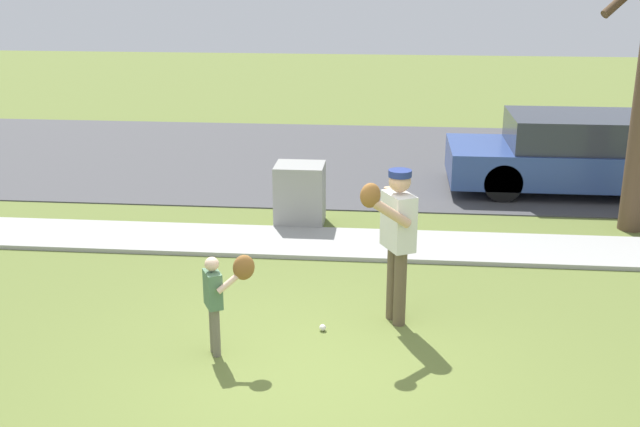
% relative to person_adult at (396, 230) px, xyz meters
% --- Properties ---
extents(ground_plane, '(48.00, 48.00, 0.00)m').
position_rel_person_adult_xyz_m(ground_plane, '(-0.86, 2.29, -1.09)').
color(ground_plane, olive).
extents(sidewalk_strip, '(36.00, 1.20, 0.06)m').
position_rel_person_adult_xyz_m(sidewalk_strip, '(-0.86, 2.39, -1.06)').
color(sidewalk_strip, '#A3A39E').
rests_on(sidewalk_strip, ground).
extents(road_surface, '(36.00, 6.80, 0.02)m').
position_rel_person_adult_xyz_m(road_surface, '(-0.86, 7.39, -1.08)').
color(road_surface, '#424244').
rests_on(road_surface, ground).
extents(person_adult, '(0.63, 0.84, 1.75)m').
position_rel_person_adult_xyz_m(person_adult, '(0.00, 0.00, 0.00)').
color(person_adult, brown).
rests_on(person_adult, ground).
extents(person_child, '(0.57, 0.34, 1.10)m').
position_rel_person_adult_xyz_m(person_child, '(-1.72, -0.90, -0.38)').
color(person_child, '#6B6656').
rests_on(person_child, ground).
extents(baseball, '(0.07, 0.07, 0.07)m').
position_rel_person_adult_xyz_m(baseball, '(-0.76, -0.29, -1.05)').
color(baseball, white).
rests_on(baseball, ground).
extents(utility_cabinet, '(0.73, 0.64, 0.94)m').
position_rel_person_adult_xyz_m(utility_cabinet, '(-1.43, 3.29, -0.62)').
color(utility_cabinet, gray).
rests_on(utility_cabinet, ground).
extents(parked_wagon_blue, '(4.50, 1.80, 1.33)m').
position_rel_person_adult_xyz_m(parked_wagon_blue, '(3.18, 5.53, -0.43)').
color(parked_wagon_blue, '#2D478C').
rests_on(parked_wagon_blue, road_surface).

